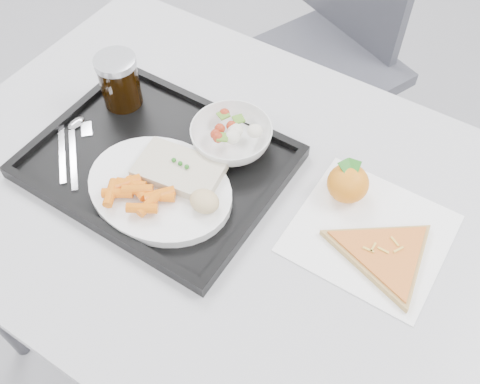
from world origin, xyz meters
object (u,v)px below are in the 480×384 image
Objects in this scene: chair at (333,30)px; tray at (158,163)px; cola_glass at (119,80)px; pizza_slice at (385,255)px; tangerine at (348,183)px; salad_bowl at (232,137)px; table at (243,220)px; dinner_plate at (160,189)px.

tray is (0.02, -0.82, 0.22)m from chair.
pizza_slice is at bearing -4.17° from cola_glass.
pizza_slice is (0.11, -0.08, -0.02)m from tangerine.
table is at bearing -46.44° from salad_bowl.
tray is 0.35m from tangerine.
cola_glass reaches higher than dinner_plate.
tangerine is (0.48, 0.04, -0.04)m from cola_glass.
tangerine reaches higher than tray.
dinner_plate is 0.40m from pizza_slice.
tray is 0.19m from cola_glass.
chair is at bearing 116.03° from tangerine.
tangerine is (0.15, 0.11, 0.10)m from table.
chair is 10.19× the size of tangerine.
dinner_plate is at bearing -165.65° from pizza_slice.
dinner_plate is (0.06, -0.88, 0.24)m from chair.
chair is at bearing 120.11° from pizza_slice.
salad_bowl reaches higher than dinner_plate.
pizza_slice reaches higher than table.
pizza_slice is at bearing -10.07° from salad_bowl.
tray is at bearing 132.06° from dinner_plate.
table is at bearing -76.57° from chair.
pizza_slice is at bearing 14.35° from dinner_plate.
chair is 0.91m from dinner_plate.
pizza_slice is (0.39, 0.10, -0.01)m from dinner_plate.
salad_bowl is (0.05, 0.16, 0.01)m from dinner_plate.
tray is 0.15m from salad_bowl.
salad_bowl is 0.59× the size of pizza_slice.
pizza_slice is (0.44, 0.05, 0.00)m from tray.
chair is 8.61× the size of cola_glass.
dinner_plate is (0.05, -0.05, 0.02)m from tray.
tangerine is at bearing 143.63° from pizza_slice.
tangerine is at bearing 5.35° from salad_bowl.
cola_glass reaches higher than tangerine.
table is 1.29× the size of chair.
cola_glass is (-0.14, -0.74, 0.28)m from chair.
table is at bearing -144.29° from tangerine.
chair is at bearing 91.13° from tray.
tray is (-0.18, -0.02, 0.08)m from table.
pizza_slice is at bearing 5.42° from table.
cola_glass is at bearing 150.23° from tray.
tray is at bearing -131.66° from salad_bowl.
salad_bowl is 1.41× the size of cola_glass.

